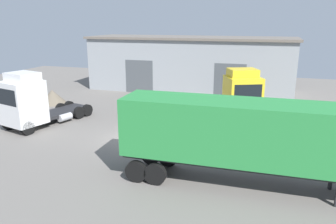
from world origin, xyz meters
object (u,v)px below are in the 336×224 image
tractor_unit_yellow (240,97)px  gravel_pile (53,97)px  container_trailer_green (248,134)px  traffic_cone (175,124)px  tractor_unit_white (30,102)px

tractor_unit_yellow → gravel_pile: bearing=-115.4°
container_trailer_green → tractor_unit_yellow: (-1.38, 10.89, -0.67)m
tractor_unit_yellow → traffic_cone: bearing=-78.1°
container_trailer_green → traffic_cone: 9.87m
gravel_pile → traffic_cone: gravel_pile is taller
tractor_unit_white → gravel_pile: tractor_unit_white is taller
container_trailer_green → gravel_pile: (-19.11, 11.17, -1.96)m
container_trailer_green → traffic_cone: (-5.73, 7.67, -2.38)m
tractor_unit_white → gravel_pile: bearing=-139.8°
traffic_cone → tractor_unit_white: bearing=-161.4°
gravel_pile → traffic_cone: size_ratio=4.81×
traffic_cone → tractor_unit_yellow: bearing=36.4°
container_trailer_green → traffic_cone: container_trailer_green is taller
tractor_unit_white → traffic_cone: size_ratio=12.98×
gravel_pile → tractor_unit_yellow: bearing=-0.9°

